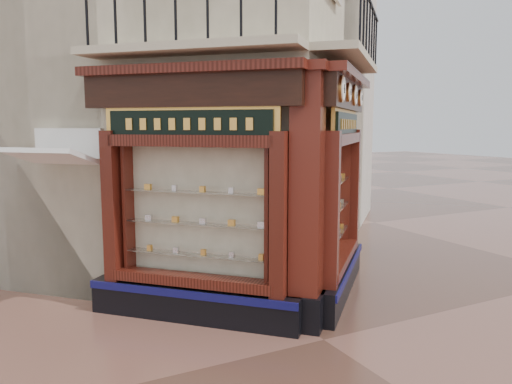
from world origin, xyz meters
TOP-DOWN VIEW (x-y plane):
  - ground at (0.00, 0.00)m, footprint 80.00×80.00m
  - main_building at (0.00, 6.16)m, footprint 11.31×11.31m
  - neighbour_left at (-2.47, 8.63)m, footprint 11.31×11.31m
  - neighbour_right at (2.47, 8.63)m, footprint 11.31×11.31m
  - shopfront_left at (-1.41, 1.57)m, footprint 2.86×2.86m
  - shopfront_right at (1.41, 1.57)m, footprint 2.86×2.86m
  - corner_pilaster at (0.00, 0.50)m, footprint 0.85×0.85m
  - balcony at (0.00, 1.49)m, footprint 5.94×2.97m
  - clock_a at (0.59, 0.48)m, footprint 0.32×0.32m
  - clock_b at (1.13, 1.03)m, footprint 0.25×0.25m
  - clock_c at (1.73, 1.63)m, footprint 0.30×0.30m
  - clock_d at (2.39, 2.28)m, footprint 0.27×0.27m
  - awning at (-3.27, 3.06)m, footprint 1.50×1.50m
  - signboard_left at (-1.46, 1.51)m, footprint 2.06×2.06m
  - signboard_right at (1.46, 1.51)m, footprint 1.94×1.94m

SIDE VIEW (x-z plane):
  - ground at x=0.00m, z-range 0.00..0.00m
  - awning at x=-3.27m, z-range -0.15..0.15m
  - corner_pilaster at x=0.00m, z-range -0.04..3.94m
  - shopfront_left at x=-1.41m, z-range -0.01..3.97m
  - shopfront_right at x=1.41m, z-range -0.01..3.97m
  - signboard_left at x=-1.46m, z-range 2.82..3.38m
  - signboard_right at x=1.46m, z-range 2.84..3.36m
  - clock_c at x=1.73m, z-range 3.43..3.81m
  - clock_a at x=0.59m, z-range 3.42..3.82m
  - clock_b at x=1.13m, z-range 3.46..3.78m
  - clock_d at x=2.39m, z-range 3.45..3.79m
  - balcony at x=0.00m, z-range 3.70..4.73m
  - neighbour_left at x=-2.47m, z-range 0.00..11.00m
  - neighbour_right at x=2.47m, z-range 0.00..11.00m
  - main_building at x=0.00m, z-range 0.00..12.00m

